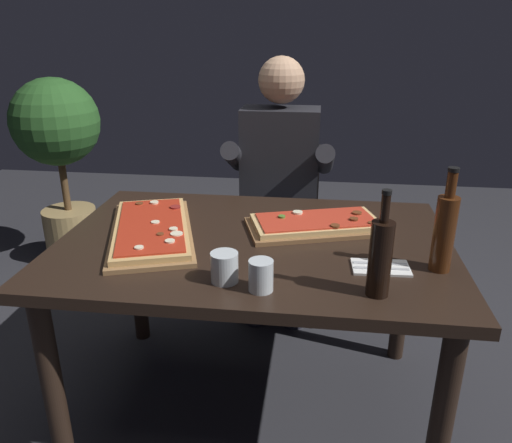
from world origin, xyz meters
TOP-DOWN VIEW (x-y plane):
  - ground_plane at (0.00, 0.00)m, footprint 6.40×6.40m
  - dining_table at (0.00, 0.00)m, footprint 1.40×0.96m
  - pizza_rectangular_front at (0.22, 0.13)m, footprint 0.56×0.39m
  - pizza_rectangular_left at (-0.38, -0.00)m, footprint 0.47×0.68m
  - wine_bottle_dark at (0.40, -0.34)m, footprint 0.07×0.07m
  - oil_bottle_amber at (0.61, -0.16)m, footprint 0.07×0.07m
  - tumbler_near_camera at (0.07, -0.36)m, footprint 0.07×0.07m
  - tumbler_far_side at (-0.05, -0.32)m, footprint 0.08×0.08m
  - napkin_cutlery_set at (0.43, -0.18)m, footprint 0.18×0.12m
  - diner_chair at (0.03, 0.86)m, footprint 0.44×0.44m
  - seated_diner at (0.03, 0.74)m, footprint 0.53×0.41m
  - potted_plant_corner at (-1.37, 1.20)m, footprint 0.53×0.53m

SIDE VIEW (x-z plane):
  - ground_plane at x=0.00m, z-range 0.00..0.00m
  - diner_chair at x=0.03m, z-range 0.05..0.92m
  - dining_table at x=0.00m, z-range 0.27..1.01m
  - seated_diner at x=0.03m, z-range 0.08..1.41m
  - napkin_cutlery_set at x=0.43m, z-range 0.74..0.75m
  - potted_plant_corner at x=-1.37m, z-range 0.17..1.35m
  - pizza_rectangular_front at x=0.22m, z-range 0.73..0.78m
  - pizza_rectangular_left at x=-0.38m, z-range 0.74..0.78m
  - tumbler_near_camera at x=0.07m, z-range 0.73..0.83m
  - tumbler_far_side at x=-0.05m, z-range 0.74..0.83m
  - wine_bottle_dark at x=0.40m, z-range 0.70..1.02m
  - oil_bottle_amber at x=0.61m, z-range 0.71..1.04m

